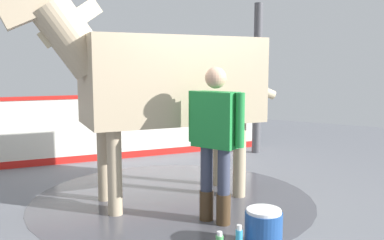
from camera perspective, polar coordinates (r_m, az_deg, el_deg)
The scene contains 8 objects.
ground_plane at distance 5.15m, azimuth -1.91°, elevation -11.17°, with size 16.00×16.00×0.02m, color slate.
wet_patch at distance 5.23m, azimuth -2.68°, elevation -10.72°, with size 3.46×3.46×0.00m, color #4C4C54.
barrier_wall at distance 7.42m, azimuth -9.68°, elevation -1.20°, with size 3.08×4.54×1.15m.
roof_post_far at distance 7.83m, azimuth 9.04°, elevation 5.59°, with size 0.16×0.16×2.79m, color #4C4C51.
horse at distance 4.93m, azimuth -4.01°, elevation 5.65°, with size 2.19×2.96×2.55m.
handler at distance 4.23m, azimuth 3.25°, elevation -2.09°, with size 0.66×0.25×1.62m.
wash_bucket at distance 3.89m, azimuth 9.88°, elevation -14.60°, with size 0.34×0.34×0.36m.
bottle_shampoo at distance 3.78m, azimuth 6.53°, elevation -16.20°, with size 0.06×0.06×0.26m.
Camera 1 is at (-2.74, 4.04, 1.62)m, focal length 38.50 mm.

